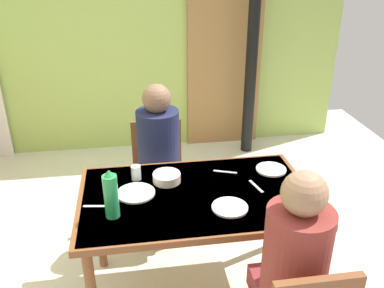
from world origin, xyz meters
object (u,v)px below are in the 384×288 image
person_far_diner (159,145)px  chair_far_diner (158,170)px  dining_table (196,205)px  person_near_diner (295,255)px  serving_bowl_center (167,178)px  water_bottle_green_near (111,195)px

person_far_diner → chair_far_diner: bearing=-90.0°
dining_table → chair_far_diner: (-0.17, 0.77, -0.17)m
chair_far_diner → person_far_diner: (-0.00, -0.14, 0.28)m
dining_table → person_far_diner: size_ratio=1.76×
person_far_diner → dining_table: bearing=104.8°
person_near_diner → serving_bowl_center: person_near_diner is taller
serving_bowl_center → water_bottle_green_near: bearing=-135.4°
chair_far_diner → person_near_diner: bearing=110.4°
dining_table → serving_bowl_center: size_ratio=7.96×
chair_far_diner → person_near_diner: (0.52, -1.39, 0.28)m
dining_table → person_far_diner: person_far_diner is taller
dining_table → person_near_diner: bearing=-60.8°
serving_bowl_center → person_far_diner: bearing=91.5°
chair_far_diner → person_far_diner: 0.31m
person_far_diner → person_near_diner: bearing=112.3°
dining_table → water_bottle_green_near: water_bottle_green_near is taller
person_far_diner → serving_bowl_center: 0.46m
dining_table → person_near_diner: size_ratio=1.76×
person_near_diner → chair_far_diner: bearing=110.4°
chair_far_diner → water_bottle_green_near: (-0.31, -0.91, 0.38)m
person_near_diner → water_bottle_green_near: person_near_diner is taller
person_near_diner → water_bottle_green_near: 0.96m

